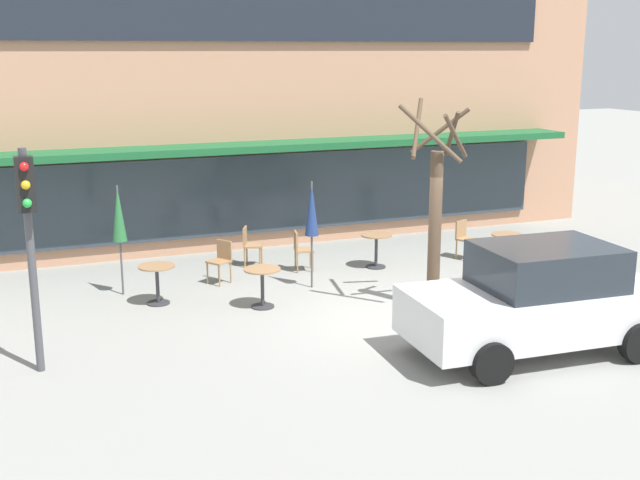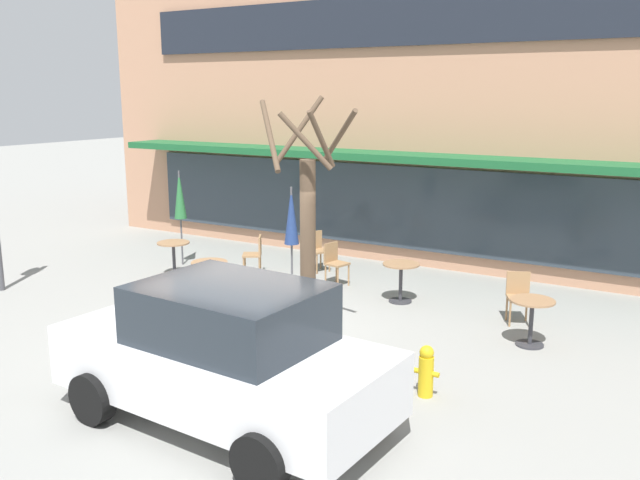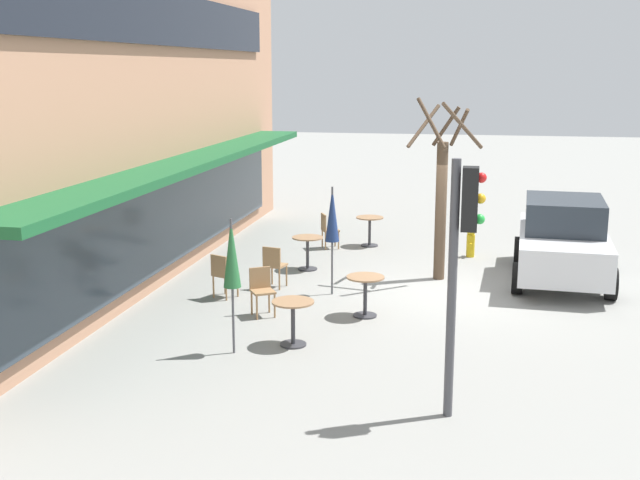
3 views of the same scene
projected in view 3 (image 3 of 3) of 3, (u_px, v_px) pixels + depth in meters
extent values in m
plane|color=gray|center=(451.00, 292.00, 16.40)|extent=(80.00, 80.00, 0.00)
cube|color=#19592D|center=(193.00, 162.00, 16.89)|extent=(15.05, 1.10, 0.16)
cube|color=#1E232D|center=(166.00, 18.00, 16.36)|extent=(14.16, 0.10, 1.10)
cube|color=#2D3842|center=(174.00, 217.00, 17.23)|extent=(14.16, 0.10, 1.90)
cylinder|color=#333338|center=(365.00, 315.00, 14.81)|extent=(0.44, 0.44, 0.03)
cylinder|color=#333338|center=(365.00, 296.00, 14.73)|extent=(0.07, 0.07, 0.70)
cylinder|color=#99704C|center=(365.00, 277.00, 14.65)|extent=(0.70, 0.70, 0.03)
cylinder|color=#333338|center=(369.00, 245.00, 20.64)|extent=(0.44, 0.44, 0.03)
cylinder|color=#333338|center=(370.00, 231.00, 20.56)|extent=(0.07, 0.07, 0.70)
cylinder|color=#99704C|center=(370.00, 218.00, 20.49)|extent=(0.70, 0.70, 0.03)
cylinder|color=#333338|center=(293.00, 344.00, 13.26)|extent=(0.44, 0.44, 0.03)
cylinder|color=#333338|center=(293.00, 323.00, 13.18)|extent=(0.07, 0.07, 0.70)
cylinder|color=#99704C|center=(293.00, 302.00, 13.10)|extent=(0.70, 0.70, 0.03)
cylinder|color=#333338|center=(308.00, 269.00, 18.23)|extent=(0.44, 0.44, 0.03)
cylinder|color=#333338|center=(308.00, 253.00, 18.15)|extent=(0.07, 0.07, 0.70)
cylinder|color=#99704C|center=(308.00, 237.00, 18.08)|extent=(0.70, 0.70, 0.03)
cylinder|color=#4C4C51|center=(332.00, 241.00, 16.02)|extent=(0.04, 0.04, 2.20)
cone|color=navy|center=(332.00, 214.00, 15.90)|extent=(0.28, 0.28, 1.10)
cylinder|color=#4C4C51|center=(232.00, 287.00, 12.67)|extent=(0.04, 0.04, 2.20)
cone|color=#286B38|center=(232.00, 253.00, 12.56)|extent=(0.28, 0.28, 1.10)
cylinder|color=#9E754C|center=(275.00, 306.00, 14.67)|extent=(0.04, 0.04, 0.45)
cylinder|color=#9E754C|center=(257.00, 308.00, 14.55)|extent=(0.04, 0.04, 0.45)
cylinder|color=#9E754C|center=(269.00, 301.00, 14.98)|extent=(0.04, 0.04, 0.45)
cylinder|color=#9E754C|center=(252.00, 303.00, 14.86)|extent=(0.04, 0.04, 0.45)
cube|color=#9E754C|center=(263.00, 292.00, 14.72)|extent=(0.55, 0.55, 0.04)
cube|color=#9E754C|center=(260.00, 278.00, 14.83)|extent=(0.25, 0.36, 0.40)
cylinder|color=#9E754C|center=(272.00, 274.00, 16.94)|extent=(0.04, 0.04, 0.45)
cylinder|color=#9E754C|center=(287.00, 276.00, 16.81)|extent=(0.04, 0.04, 0.45)
cylinder|color=#9E754C|center=(265.00, 278.00, 16.64)|extent=(0.04, 0.04, 0.45)
cylinder|color=#9E754C|center=(279.00, 279.00, 16.51)|extent=(0.04, 0.04, 0.45)
cube|color=#9E754C|center=(276.00, 265.00, 16.67)|extent=(0.48, 0.48, 0.04)
cube|color=#9E754C|center=(272.00, 257.00, 16.47)|extent=(0.12, 0.40, 0.40)
cylinder|color=#9E754C|center=(335.00, 238.00, 20.55)|extent=(0.04, 0.04, 0.45)
cylinder|color=#9E754C|center=(339.00, 240.00, 20.23)|extent=(0.04, 0.04, 0.45)
cylinder|color=#9E754C|center=(322.00, 238.00, 20.47)|extent=(0.04, 0.04, 0.45)
cylinder|color=#9E754C|center=(326.00, 241.00, 20.15)|extent=(0.04, 0.04, 0.45)
cube|color=#9E754C|center=(330.00, 230.00, 20.30)|extent=(0.53, 0.53, 0.04)
cube|color=#9E754C|center=(324.00, 222.00, 20.21)|extent=(0.38, 0.20, 0.40)
cylinder|color=#9E754C|center=(225.00, 283.00, 16.22)|extent=(0.04, 0.04, 0.45)
cylinder|color=#9E754C|center=(238.00, 286.00, 16.03)|extent=(0.04, 0.04, 0.45)
cylinder|color=#9E754C|center=(214.00, 287.00, 15.95)|extent=(0.04, 0.04, 0.45)
cylinder|color=#9E754C|center=(226.00, 289.00, 15.76)|extent=(0.04, 0.04, 0.45)
cube|color=#9E754C|center=(225.00, 274.00, 15.94)|extent=(0.53, 0.53, 0.04)
cube|color=#9E754C|center=(219.00, 265.00, 15.75)|extent=(0.20, 0.38, 0.40)
cube|color=silver|center=(562.00, 248.00, 17.18)|extent=(4.30, 2.04, 0.76)
cube|color=#232B33|center=(564.00, 214.00, 17.17)|extent=(2.19, 1.72, 0.68)
cylinder|color=black|center=(611.00, 284.00, 15.81)|extent=(0.65, 0.26, 0.64)
cylinder|color=black|center=(518.00, 278.00, 16.25)|extent=(0.65, 0.26, 0.64)
cylinder|color=black|center=(600.00, 255.00, 18.28)|extent=(0.65, 0.26, 0.64)
cylinder|color=black|center=(519.00, 250.00, 18.71)|extent=(0.65, 0.26, 0.64)
cylinder|color=brown|center=(441.00, 212.00, 17.13)|extent=(0.24, 0.24, 2.97)
cylinder|color=brown|center=(446.00, 126.00, 16.99)|extent=(0.18, 0.60, 0.86)
cylinder|color=brown|center=(424.00, 126.00, 17.11)|extent=(0.95, 0.67, 0.89)
cylinder|color=brown|center=(432.00, 124.00, 16.49)|extent=(0.57, 0.70, 1.05)
cylinder|color=brown|center=(463.00, 126.00, 16.29)|extent=(0.90, 0.88, 1.00)
cylinder|color=brown|center=(459.00, 128.00, 16.86)|extent=(0.74, 0.43, 0.84)
cylinder|color=#47474C|center=(452.00, 291.00, 10.23)|extent=(0.12, 0.12, 3.40)
cube|color=black|center=(470.00, 199.00, 9.94)|extent=(0.26, 0.20, 0.80)
sphere|color=red|center=(481.00, 178.00, 9.86)|extent=(0.13, 0.13, 0.13)
sphere|color=gold|center=(481.00, 199.00, 9.91)|extent=(0.13, 0.13, 0.13)
sphere|color=green|center=(480.00, 219.00, 9.97)|extent=(0.13, 0.13, 0.13)
cylinder|color=gold|center=(471.00, 246.00, 19.40)|extent=(0.20, 0.20, 0.55)
sphere|color=gold|center=(471.00, 232.00, 19.33)|extent=(0.19, 0.19, 0.19)
cylinder|color=gold|center=(471.00, 245.00, 19.27)|extent=(0.10, 0.07, 0.07)
cylinder|color=gold|center=(471.00, 242.00, 19.52)|extent=(0.10, 0.07, 0.07)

